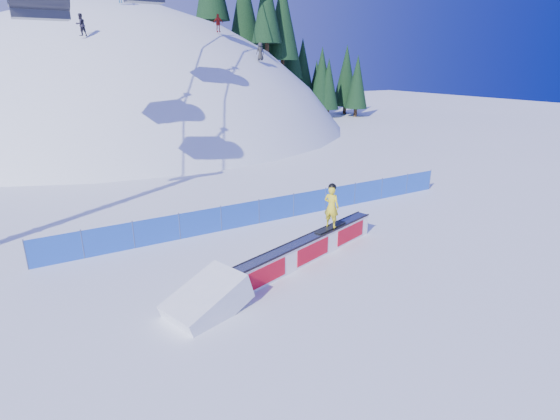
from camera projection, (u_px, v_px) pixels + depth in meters
ground at (330, 252)px, 18.33m from camera, size 160.00×160.00×0.00m
snow_hill at (137, 263)px, 58.43m from camera, size 64.00×64.00×64.00m
treeline at (291, 47)px, 60.64m from camera, size 22.57×12.11×21.16m
safety_fence at (277, 209)px, 21.81m from camera, size 22.05×0.05×1.30m
rail_box at (308, 249)px, 17.38m from camera, size 7.96×2.99×0.98m
snow_ramp at (208, 311)px, 13.95m from camera, size 3.01×2.36×1.65m
snowboarder at (331, 206)px, 17.97m from camera, size 1.85×0.87×1.92m
distant_skiers at (164, 20)px, 39.75m from camera, size 16.68×8.08×6.82m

